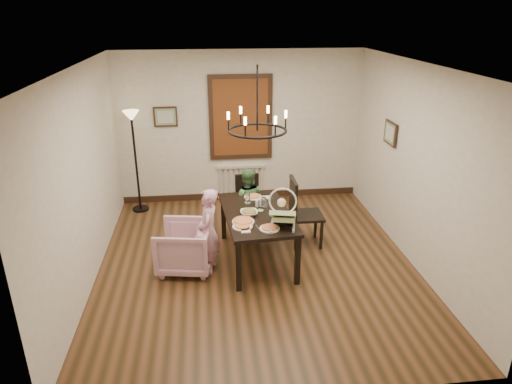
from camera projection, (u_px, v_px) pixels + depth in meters
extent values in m
cube|color=brown|center=(256.00, 263.00, 6.65)|extent=(4.50, 5.00, 0.01)
cube|color=white|center=(256.00, 66.00, 5.60)|extent=(4.50, 5.00, 0.01)
cube|color=silver|center=(241.00, 128.00, 8.43)|extent=(4.50, 0.01, 2.80)
cube|color=silver|center=(84.00, 180.00, 5.88)|extent=(0.01, 5.00, 2.80)
cube|color=silver|center=(416.00, 167.00, 6.37)|extent=(0.01, 5.00, 2.80)
cube|color=black|center=(257.00, 214.00, 6.50)|extent=(1.04, 1.69, 0.05)
cube|color=black|center=(239.00, 267.00, 5.89)|extent=(0.07, 0.07, 0.71)
cube|color=black|center=(223.00, 218.00, 7.25)|extent=(0.07, 0.07, 0.71)
cube|color=black|center=(298.00, 261.00, 6.03)|extent=(0.07, 0.07, 0.71)
cube|color=black|center=(272.00, 214.00, 7.40)|extent=(0.07, 0.07, 0.71)
imported|color=#DFAAC1|center=(185.00, 247.00, 6.40)|extent=(0.87, 0.85, 0.69)
imported|color=#D093B1|center=(209.00, 238.00, 6.30)|extent=(0.29, 0.40, 1.01)
imported|color=#477545|center=(247.00, 208.00, 7.33)|extent=(0.50, 0.41, 0.95)
imported|color=white|center=(249.00, 213.00, 6.39)|extent=(0.29, 0.29, 0.07)
cylinder|color=tan|center=(243.00, 221.00, 6.18)|extent=(0.30, 0.30, 0.04)
cylinder|color=silver|center=(266.00, 203.00, 6.62)|extent=(0.06, 0.06, 0.13)
cube|color=maroon|center=(241.00, 118.00, 8.31)|extent=(1.00, 0.03, 1.40)
cube|color=black|center=(166.00, 117.00, 8.16)|extent=(0.42, 0.03, 0.36)
cube|color=black|center=(390.00, 133.00, 7.10)|extent=(0.03, 0.42, 0.36)
torus|color=black|center=(257.00, 131.00, 6.04)|extent=(0.80, 0.80, 0.04)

